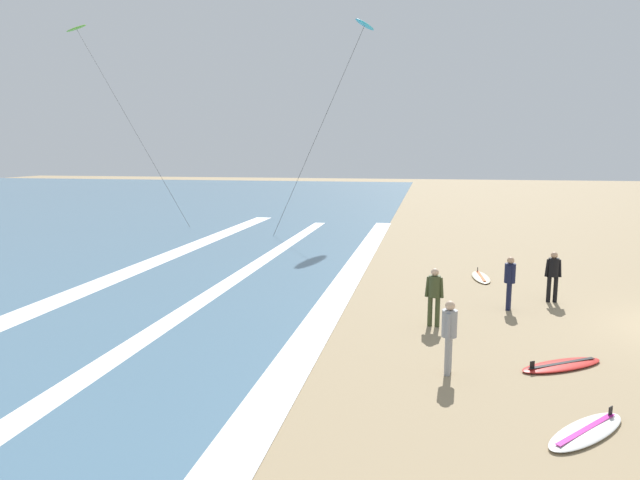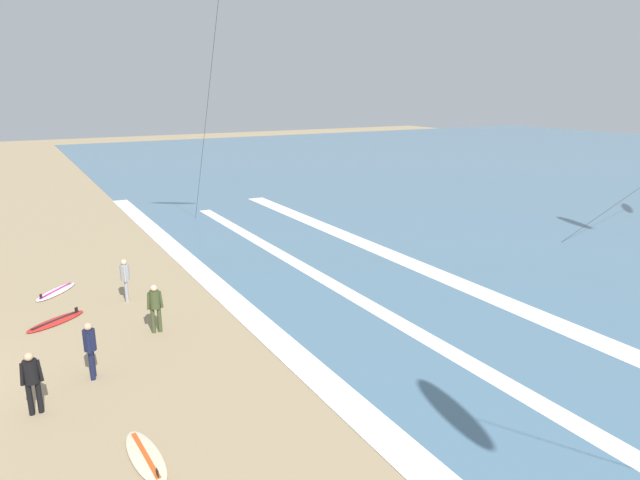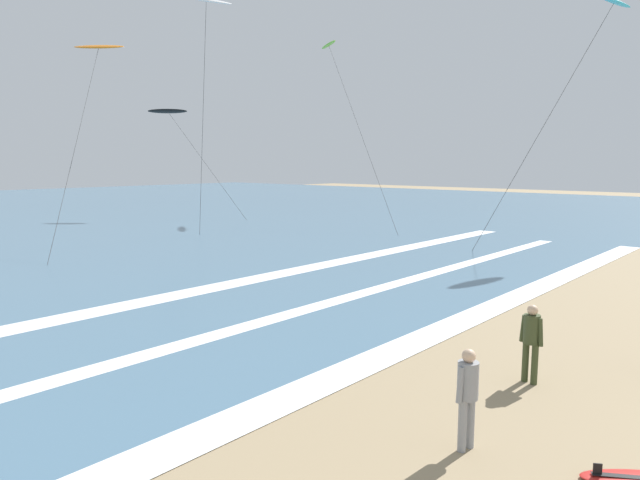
{
  "view_description": "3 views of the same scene",
  "coord_description": "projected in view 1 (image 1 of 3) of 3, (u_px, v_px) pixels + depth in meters",
  "views": [
    {
      "loc": [
        -15.69,
        7.25,
        4.7
      ],
      "look_at": [
        -1.61,
        9.98,
        2.43
      ],
      "focal_mm": 31.72,
      "sensor_mm": 36.0,
      "label": 1
    },
    {
      "loc": [
        16.15,
        3.52,
        7.51
      ],
      "look_at": [
        0.47,
        12.41,
        2.61
      ],
      "focal_mm": 31.13,
      "sensor_mm": 36.0,
      "label": 2
    },
    {
      "loc": [
        -11.57,
        3.03,
        4.38
      ],
      "look_at": [
        -0.29,
        12.96,
        2.32
      ],
      "focal_mm": 31.76,
      "sensor_mm": 36.0,
      "label": 3
    }
  ],
  "objects": [
    {
      "name": "surfboard_right_spare",
      "position": [
        562.0,
        365.0,
        12.39
      ],
      "size": [
        1.62,
        2.1,
        0.25
      ],
      "color": "red",
      "rests_on": "ground"
    },
    {
      "name": "wave_foam_shoreline",
      "position": [
        316.0,
        328.0,
        15.06
      ],
      "size": [
        44.94,
        0.97,
        0.01
      ],
      "primitive_type": "cube",
      "color": "white",
      "rests_on": "ocean_surface"
    },
    {
      "name": "surfboard_left_pile",
      "position": [
        586.0,
        431.0,
        9.47
      ],
      "size": [
        1.97,
        1.84,
        0.25
      ],
      "color": "silver",
      "rests_on": "ground"
    },
    {
      "name": "kite_cyan_low_near",
      "position": [
        364.0,
        26.0,
        34.01
      ],
      "size": [
        7.14,
        5.01,
        12.42
      ],
      "color": "#23A8C6",
      "rests_on": "ground"
    },
    {
      "name": "wave_foam_mid_break",
      "position": [
        210.0,
        295.0,
        18.49
      ],
      "size": [
        38.15,
        0.68,
        0.01
      ],
      "primitive_type": "cube",
      "color": "white",
      "rests_on": "ocean_surface"
    },
    {
      "name": "surfer_mid_group",
      "position": [
        434.0,
        292.0,
        15.12
      ],
      "size": [
        0.32,
        0.52,
        1.6
      ],
      "color": "#384223",
      "rests_on": "ground"
    },
    {
      "name": "surfboard_foreground_flat",
      "position": [
        481.0,
        277.0,
        20.99
      ],
      "size": [
        2.14,
        0.75,
        0.25
      ],
      "color": "beige",
      "rests_on": "ground"
    },
    {
      "name": "kite_lime_high_left",
      "position": [
        77.0,
        30.0,
        42.05
      ],
      "size": [
        8.41,
        13.24,
        13.93
      ],
      "color": "#70C628",
      "rests_on": "ground"
    },
    {
      "name": "wave_foam_outer_break",
      "position": [
        86.0,
        289.0,
        19.32
      ],
      "size": [
        42.53,
        1.09,
        0.01
      ],
      "primitive_type": "cube",
      "color": "white",
      "rests_on": "ocean_surface"
    },
    {
      "name": "surfer_foreground_main",
      "position": [
        510.0,
        278.0,
        16.75
      ],
      "size": [
        0.51,
        0.32,
        1.6
      ],
      "color": "#141938",
      "rests_on": "ground"
    },
    {
      "name": "surfer_background_far",
      "position": [
        449.0,
        330.0,
        11.89
      ],
      "size": [
        0.52,
        0.32,
        1.6
      ],
      "color": "gray",
      "rests_on": "ground"
    },
    {
      "name": "surfer_left_far",
      "position": [
        553.0,
        272.0,
        17.57
      ],
      "size": [
        0.32,
        0.51,
        1.6
      ],
      "color": "black",
      "rests_on": "ground"
    }
  ]
}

